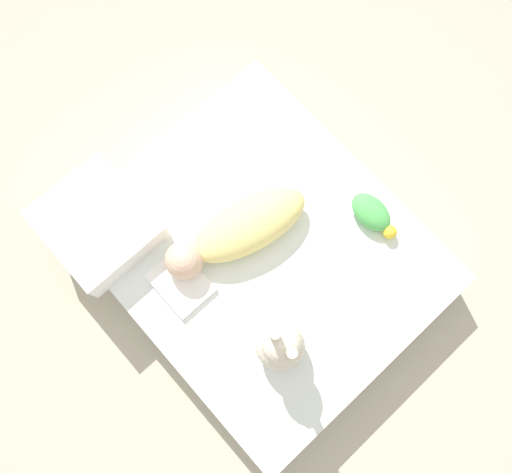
{
  "coord_description": "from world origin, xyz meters",
  "views": [
    {
      "loc": [
        0.25,
        -0.26,
        1.93
      ],
      "look_at": [
        -0.04,
        0.01,
        0.24
      ],
      "focal_mm": 35.0,
      "sensor_mm": 36.0,
      "label": 1
    }
  ],
  "objects_px": {
    "bunny_plush": "(280,345)",
    "turtle_plush": "(373,214)",
    "swaddled_baby": "(237,231)",
    "pillow": "(98,225)"
  },
  "relations": [
    {
      "from": "bunny_plush",
      "to": "turtle_plush",
      "type": "distance_m",
      "value": 0.57
    },
    {
      "from": "swaddled_baby",
      "to": "bunny_plush",
      "type": "distance_m",
      "value": 0.41
    },
    {
      "from": "bunny_plush",
      "to": "pillow",
      "type": "bearing_deg",
      "value": -165.35
    },
    {
      "from": "swaddled_baby",
      "to": "turtle_plush",
      "type": "distance_m",
      "value": 0.49
    },
    {
      "from": "bunny_plush",
      "to": "turtle_plush",
      "type": "bearing_deg",
      "value": 101.25
    },
    {
      "from": "pillow",
      "to": "turtle_plush",
      "type": "relative_size",
      "value": 1.83
    },
    {
      "from": "swaddled_baby",
      "to": "bunny_plush",
      "type": "relative_size",
      "value": 1.7
    },
    {
      "from": "bunny_plush",
      "to": "turtle_plush",
      "type": "relative_size",
      "value": 1.6
    },
    {
      "from": "turtle_plush",
      "to": "swaddled_baby",
      "type": "bearing_deg",
      "value": -123.76
    },
    {
      "from": "swaddled_baby",
      "to": "pillow",
      "type": "distance_m",
      "value": 0.49
    }
  ]
}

